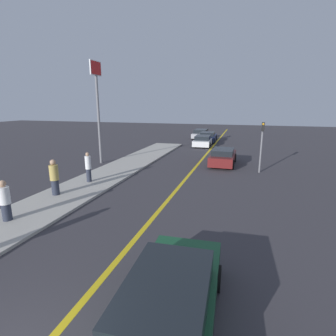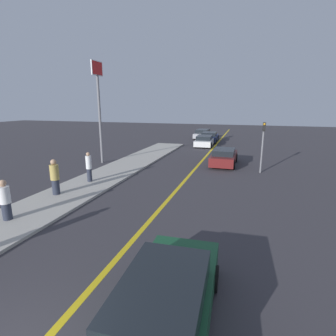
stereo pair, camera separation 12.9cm
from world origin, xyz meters
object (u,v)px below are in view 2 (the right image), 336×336
(car_parked_left_lot, at_px, (209,137))
(pedestrian_by_sign, at_px, (89,167))
(roadside_sign, at_px, (98,95))
(car_ahead_center, at_px, (224,157))
(car_far_distant, at_px, (205,141))
(car_oncoming_far, at_px, (203,134))
(pedestrian_far_standing, at_px, (55,177))
(traffic_light, at_px, (263,142))
(pedestrian_mid_group, at_px, (5,200))
(car_near_right_lane, at_px, (164,306))

(car_parked_left_lot, height_order, pedestrian_by_sign, pedestrian_by_sign)
(roadside_sign, bearing_deg, car_ahead_center, 12.58)
(car_far_distant, bearing_deg, car_oncoming_far, 99.59)
(car_ahead_center, height_order, pedestrian_far_standing, pedestrian_far_standing)
(car_parked_left_lot, relative_size, roadside_sign, 0.60)
(car_ahead_center, xyz_separation_m, traffic_light, (2.62, -1.77, 1.51))
(car_ahead_center, distance_m, pedestrian_by_sign, 10.14)
(car_far_distant, distance_m, pedestrian_mid_group, 22.13)
(pedestrian_mid_group, distance_m, roadside_sign, 11.75)
(pedestrian_far_standing, xyz_separation_m, traffic_light, (10.00, 7.97, 1.12))
(car_far_distant, height_order, traffic_light, traffic_light)
(car_far_distant, height_order, roadside_sign, roadside_sign)
(car_oncoming_far, bearing_deg, roadside_sign, -104.16)
(car_parked_left_lot, bearing_deg, car_oncoming_far, 111.73)
(car_oncoming_far, distance_m, traffic_light, 18.76)
(car_near_right_lane, distance_m, car_parked_left_lot, 28.59)
(car_oncoming_far, relative_size, pedestrian_by_sign, 2.70)
(car_parked_left_lot, distance_m, traffic_light, 15.41)
(car_near_right_lane, xyz_separation_m, car_parked_left_lot, (-3.31, 28.40, -0.04))
(traffic_light, bearing_deg, car_near_right_lane, -99.14)
(pedestrian_by_sign, height_order, roadside_sign, roadside_sign)
(car_parked_left_lot, bearing_deg, traffic_light, -70.50)
(pedestrian_mid_group, bearing_deg, car_near_right_lane, -22.44)
(car_parked_left_lot, xyz_separation_m, traffic_light, (5.58, -14.28, 1.53))
(traffic_light, relative_size, roadside_sign, 0.45)
(pedestrian_mid_group, distance_m, traffic_light, 14.78)
(car_near_right_lane, bearing_deg, roadside_sign, 122.38)
(car_near_right_lane, height_order, car_ahead_center, car_near_right_lane)
(car_ahead_center, height_order, car_oncoming_far, car_ahead_center)
(traffic_light, bearing_deg, roadside_sign, -178.49)
(car_near_right_lane, relative_size, traffic_light, 1.42)
(car_ahead_center, height_order, traffic_light, traffic_light)
(car_ahead_center, xyz_separation_m, pedestrian_mid_group, (-7.15, -12.79, 0.30))
(car_parked_left_lot, bearing_deg, pedestrian_far_standing, -103.08)
(pedestrian_far_standing, relative_size, pedestrian_by_sign, 1.03)
(roadside_sign, bearing_deg, pedestrian_mid_group, -78.48)
(roadside_sign, bearing_deg, car_oncoming_far, 74.13)
(car_far_distant, xyz_separation_m, traffic_light, (5.59, -10.71, 1.55))
(car_oncoming_far, height_order, pedestrian_by_sign, pedestrian_by_sign)
(car_oncoming_far, bearing_deg, car_near_right_lane, -79.89)
(pedestrian_far_standing, bearing_deg, car_parked_left_lot, 78.76)
(car_ahead_center, bearing_deg, traffic_light, -33.39)
(car_far_distant, height_order, pedestrian_mid_group, pedestrian_mid_group)
(pedestrian_by_sign, distance_m, roadside_sign, 7.07)
(car_near_right_lane, relative_size, car_oncoming_far, 1.03)
(pedestrian_by_sign, bearing_deg, car_parked_left_lot, 78.28)
(car_ahead_center, distance_m, roadside_sign, 10.62)
(car_far_distant, xyz_separation_m, pedestrian_far_standing, (-4.41, -18.67, 0.43))
(car_oncoming_far, xyz_separation_m, traffic_light, (6.93, -17.37, 1.52))
(car_parked_left_lot, bearing_deg, roadside_sign, -115.43)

